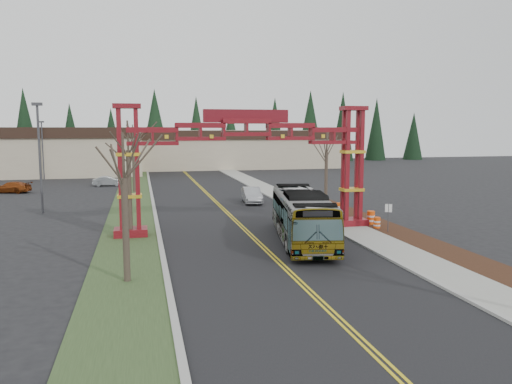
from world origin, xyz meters
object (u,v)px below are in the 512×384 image
object	(u,v)px
light_pole_near	(39,150)
light_pole_far	(43,146)
parked_car_mid_a	(11,187)
barrel_north	(340,208)
gateway_arch	(246,147)
barrel_mid	(371,218)
transit_bus	(302,216)
retail_building_east	(231,148)
bare_tree_median_near	(124,179)
bare_tree_median_far	(133,145)
barrel_south	(377,223)
parked_car_far_a	(108,181)
bare_tree_median_mid	(128,151)
bare_tree_right_far	(327,152)
street_sign	(388,212)
silver_sedan	(252,195)

from	to	relation	value
light_pole_near	light_pole_far	world-z (taller)	light_pole_near
parked_car_mid_a	light_pole_far	distance (m)	15.84
light_pole_near	barrel_north	bearing A→B (deg)	-14.12
gateway_arch	barrel_mid	bearing A→B (deg)	0.04
light_pole_near	transit_bus	bearing A→B (deg)	-40.29
retail_building_east	barrel_north	xyz separation A→B (m)	(-0.68, -56.59, -3.02)
barrel_mid	barrel_north	size ratio (longest dim) A/B	1.14
bare_tree_median_near	light_pole_near	world-z (taller)	light_pole_near
light_pole_near	bare_tree_median_far	bearing A→B (deg)	59.22
light_pole_far	barrel_south	bearing A→B (deg)	-55.49
parked_car_far_a	transit_bus	bearing A→B (deg)	-155.11
bare_tree_median_mid	barrel_north	world-z (taller)	bare_tree_median_mid
retail_building_east	parked_car_mid_a	world-z (taller)	retail_building_east
barrel_mid	barrel_south	bearing A→B (deg)	-99.10
bare_tree_right_far	barrel_south	distance (m)	12.79
bare_tree_right_far	light_pole_far	world-z (taller)	light_pole_far
transit_bus	light_pole_near	distance (m)	24.49
retail_building_east	barrel_mid	size ratio (longest dim) A/B	34.16
transit_bus	barrel_north	size ratio (longest dim) A/B	12.30
parked_car_mid_a	bare_tree_median_far	xyz separation A→B (m)	(13.71, -2.80, 4.85)
retail_building_east	street_sign	size ratio (longest dim) A/B	18.34
silver_sedan	barrel_mid	size ratio (longest dim) A/B	4.22
transit_bus	bare_tree_median_far	world-z (taller)	bare_tree_median_far
retail_building_east	bare_tree_median_mid	distance (m)	64.88
transit_bus	light_pole_near	xyz separation A→B (m)	(-18.45, 15.64, 3.81)
gateway_arch	transit_bus	bearing A→B (deg)	-54.79
parked_car_mid_a	bare_tree_median_far	size ratio (longest dim) A/B	0.57
parked_car_far_a	light_pole_far	size ratio (longest dim) A/B	0.45
retail_building_east	parked_car_mid_a	distance (m)	47.10
bare_tree_median_near	barrel_mid	xyz separation A→B (m)	(17.62, 10.38, -4.40)
barrel_north	bare_tree_median_near	bearing A→B (deg)	-137.74
transit_bus	bare_tree_median_far	size ratio (longest dim) A/B	1.55
light_pole_near	parked_car_far_a	bearing A→B (deg)	78.03
bare_tree_median_near	bare_tree_right_far	xyz separation A→B (m)	(18.00, 20.83, 0.09)
silver_sedan	barrel_south	distance (m)	16.03
parked_car_mid_a	street_sign	distance (m)	43.40
transit_bus	barrel_mid	bearing A→B (deg)	40.64
light_pole_far	bare_tree_median_near	bearing A→B (deg)	-76.35
bare_tree_median_near	gateway_arch	bearing A→B (deg)	52.36
barrel_north	transit_bus	bearing A→B (deg)	-124.76
silver_sedan	parked_car_far_a	size ratio (longest dim) A/B	1.23
silver_sedan	parked_car_far_a	distance (m)	23.67
transit_bus	bare_tree_median_far	bearing A→B (deg)	120.96
silver_sedan	bare_tree_right_far	xyz separation A→B (m)	(6.63, -2.93, 4.27)
gateway_arch	bare_tree_median_mid	distance (m)	8.01
bare_tree_median_near	light_pole_far	distance (m)	54.41
bare_tree_right_far	street_sign	xyz separation A→B (m)	(-0.49, -13.35, -3.56)
retail_building_east	barrel_mid	world-z (taller)	retail_building_east
gateway_arch	parked_car_far_a	world-z (taller)	gateway_arch
street_sign	light_pole_far	bearing A→B (deg)	123.77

